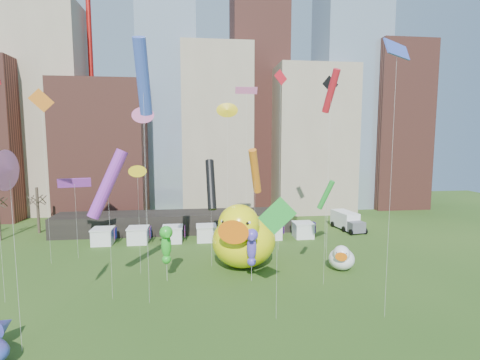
{
  "coord_description": "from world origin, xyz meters",
  "views": [
    {
      "loc": [
        -0.48,
        -17.2,
        15.29
      ],
      "look_at": [
        3.06,
        11.34,
        12.0
      ],
      "focal_mm": 27.0,
      "sensor_mm": 36.0,
      "label": 1
    }
  ],
  "objects": [
    {
      "name": "skyline",
      "position": [
        2.25,
        61.06,
        21.44
      ],
      "size": [
        101.0,
        23.0,
        68.0
      ],
      "color": "brown",
      "rests_on": "ground"
    },
    {
      "name": "pavilion",
      "position": [
        -4.0,
        42.0,
        1.6
      ],
      "size": [
        38.0,
        6.0,
        3.2
      ],
      "primitive_type": "cube",
      "color": "black",
      "rests_on": "ground"
    },
    {
      "name": "vendor_tents",
      "position": [
        1.02,
        36.0,
        1.11
      ],
      "size": [
        33.24,
        2.8,
        2.4
      ],
      "color": "white",
      "rests_on": "ground"
    },
    {
      "name": "big_duck",
      "position": [
        5.0,
        24.2,
        3.68
      ],
      "size": [
        10.16,
        11.44,
        8.01
      ],
      "rotation": [
        0.0,
        0.0,
        -0.35
      ],
      "color": "#FFF70D",
      "rests_on": "ground"
    },
    {
      "name": "small_duck",
      "position": [
        16.35,
        21.86,
        1.45
      ],
      "size": [
        4.19,
        4.54,
        3.17
      ],
      "rotation": [
        0.0,
        0.0,
        -0.43
      ],
      "color": "white",
      "rests_on": "ground"
    },
    {
      "name": "seahorse_green",
      "position": [
        -3.71,
        20.96,
        4.38
      ],
      "size": [
        1.66,
        1.93,
        6.11
      ],
      "rotation": [
        0.0,
        0.0,
        0.21
      ],
      "color": "silver",
      "rests_on": "ground"
    },
    {
      "name": "seahorse_purple",
      "position": [
        5.38,
        19.88,
        4.09
      ],
      "size": [
        1.54,
        1.85,
        5.79
      ],
      "rotation": [
        0.0,
        0.0,
        -0.13
      ],
      "color": "silver",
      "rests_on": "ground"
    },
    {
      "name": "box_truck",
      "position": [
        24.78,
        39.86,
        1.52
      ],
      "size": [
        3.58,
        7.28,
        2.97
      ],
      "rotation": [
        0.0,
        0.0,
        0.14
      ],
      "color": "white",
      "rests_on": "ground"
    },
    {
      "name": "kite_1",
      "position": [
        6.15,
        29.7,
        21.29
      ],
      "size": [
        2.85,
        0.45,
        21.92
      ],
      "color": "silver",
      "rests_on": "ground"
    },
    {
      "name": "kite_2",
      "position": [
        17.36,
        29.74,
        21.72
      ],
      "size": [
        1.57,
        1.78,
        23.63
      ],
      "color": "silver",
      "rests_on": "ground"
    },
    {
      "name": "kite_3",
      "position": [
        6.18,
        11.44,
        8.9
      ],
      "size": [
        3.15,
        0.73,
        10.58
      ],
      "color": "silver",
      "rests_on": "ground"
    },
    {
      "name": "kite_4",
      "position": [
        3.44,
        27.12,
        18.7
      ],
      "size": [
        1.77,
        0.31,
        19.64
      ],
      "color": "silver",
      "rests_on": "ground"
    },
    {
      "name": "kite_5",
      "position": [
        -4.94,
        15.86,
        20.61
      ],
      "size": [
        1.22,
        3.86,
        23.88
      ],
      "color": "silver",
      "rests_on": "ground"
    },
    {
      "name": "kite_6",
      "position": [
        -18.3,
        28.27,
        19.34
      ],
      "size": [
        2.71,
        0.68,
        21.15
      ],
      "color": "silver",
      "rests_on": "ground"
    },
    {
      "name": "kite_7",
      "position": [
        -15.65,
        30.06,
        9.76
      ],
      "size": [
        3.88,
        1.38,
        10.37
      ],
      "color": "silver",
      "rests_on": "ground"
    },
    {
      "name": "kite_8",
      "position": [
        10.76,
        30.16,
        22.3
      ],
      "size": [
        1.94,
        0.8,
        24.34
      ],
      "color": "silver",
      "rests_on": "ground"
    },
    {
      "name": "kite_9",
      "position": [
        -6.76,
        28.75,
        18.12
      ],
      "size": [
        1.96,
        0.77,
        19.15
      ],
      "color": "silver",
      "rests_on": "ground"
    },
    {
      "name": "kite_10",
      "position": [
        1.3,
        25.12,
        9.92
      ],
      "size": [
        1.25,
        3.55,
        12.89
      ],
      "color": "silver",
      "rests_on": "ground"
    },
    {
      "name": "kite_11",
      "position": [
        12.82,
        18.15,
        9.53
      ],
      "size": [
        1.7,
        1.71,
        11.14
      ],
      "color": "silver",
      "rests_on": "ground"
    },
    {
      "name": "kite_12",
      "position": [
        -6.87,
        23.61,
        11.66
      ],
      "size": [
        1.33,
        0.44,
        12.38
      ],
      "color": "silver",
      "rests_on": "ground"
    },
    {
      "name": "kite_13",
      "position": [
        15.55,
        10.63,
        22.22
      ],
      "size": [
        3.5,
        2.77,
        22.93
      ],
      "color": "silver",
      "rests_on": "ground"
    },
    {
      "name": "kite_14",
      "position": [
        6.53,
        24.86,
        11.45
      ],
      "size": [
        2.21,
        3.34,
        14.22
      ],
      "color": "silver",
      "rests_on": "ground"
    },
    {
      "name": "kite_15",
      "position": [
        -8.56,
        17.14,
        11.15
      ],
      "size": [
        4.0,
        2.3,
        14.42
      ],
      "color": "silver",
      "rests_on": "ground"
    },
    {
      "name": "kite_16",
      "position": [
        15.27,
        23.91,
        20.78
      ],
      "size": [
        1.5,
        3.04,
        23.29
      ],
      "color": "silver",
      "rests_on": "ground"
    },
    {
      "name": "kite_17",
      "position": [
        -13.13,
        9.06,
        13.15
      ],
      "size": [
        0.5,
        2.83,
        14.56
      ],
      "color": "silver",
      "rests_on": "ground"
    }
  ]
}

